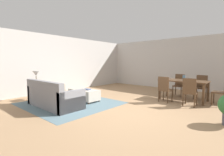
% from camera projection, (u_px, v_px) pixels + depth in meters
% --- Properties ---
extents(ground_plane, '(10.80, 10.80, 0.00)m').
position_uv_depth(ground_plane, '(128.00, 111.00, 4.72)').
color(ground_plane, '#9E7A56').
extents(wall_back, '(9.00, 0.12, 2.70)m').
position_uv_depth(wall_back, '(185.00, 64.00, 8.35)').
color(wall_back, beige).
rests_on(wall_back, ground_plane).
extents(wall_left, '(0.12, 11.00, 2.70)m').
position_uv_depth(wall_left, '(59.00, 64.00, 7.91)').
color(wall_left, beige).
rests_on(wall_left, ground_plane).
extents(area_rug, '(3.00, 2.80, 0.01)m').
position_uv_depth(area_rug, '(71.00, 103.00, 5.67)').
color(area_rug, slate).
rests_on(area_rug, ground_plane).
extents(couch, '(2.02, 0.89, 0.86)m').
position_uv_depth(couch, '(53.00, 98.00, 5.21)').
color(couch, gray).
rests_on(couch, ground_plane).
extents(ottoman_table, '(1.19, 0.58, 0.42)m').
position_uv_depth(ottoman_table, '(84.00, 94.00, 6.04)').
color(ottoman_table, '#B7AD9E').
rests_on(ottoman_table, ground_plane).
extents(side_table, '(0.40, 0.40, 0.58)m').
position_uv_depth(side_table, '(37.00, 88.00, 6.10)').
color(side_table, brown).
rests_on(side_table, ground_plane).
extents(table_lamp, '(0.26, 0.26, 0.53)m').
position_uv_depth(table_lamp, '(36.00, 74.00, 6.05)').
color(table_lamp, brown).
rests_on(table_lamp, side_table).
extents(dining_table, '(1.64, 0.86, 0.76)m').
position_uv_depth(dining_table, '(183.00, 83.00, 6.07)').
color(dining_table, '#513823').
rests_on(dining_table, ground_plane).
extents(dining_chair_near_left, '(0.43, 0.43, 0.92)m').
position_uv_depth(dining_chair_near_left, '(165.00, 88.00, 5.77)').
color(dining_chair_near_left, '#513823').
rests_on(dining_chair_near_left, ground_plane).
extents(dining_chair_near_right, '(0.42, 0.42, 0.92)m').
position_uv_depth(dining_chair_near_right, '(190.00, 91.00, 5.21)').
color(dining_chair_near_right, '#513823').
rests_on(dining_chair_near_right, ground_plane).
extents(dining_chair_far_left, '(0.41, 0.41, 0.92)m').
position_uv_depth(dining_chair_far_left, '(179.00, 84.00, 6.94)').
color(dining_chair_far_left, '#513823').
rests_on(dining_chair_far_left, ground_plane).
extents(dining_chair_far_right, '(0.43, 0.43, 0.92)m').
position_uv_depth(dining_chair_far_right, '(201.00, 85.00, 6.37)').
color(dining_chair_far_right, '#513823').
rests_on(dining_chair_far_right, ground_plane).
extents(dining_chair_head_east, '(0.41, 0.41, 0.92)m').
position_uv_depth(dining_chair_head_east, '(222.00, 90.00, 5.31)').
color(dining_chair_head_east, '#513823').
rests_on(dining_chair_head_east, ground_plane).
extents(vase_centerpiece, '(0.10, 0.10, 0.18)m').
position_uv_depth(vase_centerpiece, '(184.00, 78.00, 6.05)').
color(vase_centerpiece, slate).
rests_on(vase_centerpiece, dining_table).
extents(book_on_ottoman, '(0.30, 0.26, 0.03)m').
position_uv_depth(book_on_ottoman, '(87.00, 89.00, 5.94)').
color(book_on_ottoman, '#3F4C72').
rests_on(book_on_ottoman, ottoman_table).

